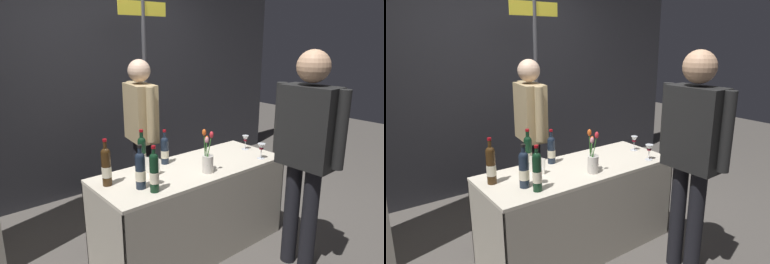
% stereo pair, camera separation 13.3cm
% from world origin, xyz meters
% --- Properties ---
extents(ground_plane, '(12.00, 12.00, 0.00)m').
position_xyz_m(ground_plane, '(0.00, 0.00, 0.00)').
color(ground_plane, '#514C47').
extents(back_partition, '(5.66, 0.12, 2.88)m').
position_xyz_m(back_partition, '(0.00, 1.72, 1.44)').
color(back_partition, '#2D2D33').
rests_on(back_partition, ground_plane).
extents(tasting_table, '(1.63, 0.64, 0.75)m').
position_xyz_m(tasting_table, '(0.00, 0.00, 0.51)').
color(tasting_table, beige).
rests_on(tasting_table, ground_plane).
extents(featured_wine_bottle, '(0.07, 0.07, 0.33)m').
position_xyz_m(featured_wine_bottle, '(-0.50, -0.20, 0.89)').
color(featured_wine_bottle, black).
rests_on(featured_wine_bottle, tasting_table).
extents(display_bottle_0, '(0.07, 0.07, 0.35)m').
position_xyz_m(display_bottle_0, '(-0.70, 0.11, 0.90)').
color(display_bottle_0, '#38230F').
rests_on(display_bottle_0, tasting_table).
extents(display_bottle_1, '(0.07, 0.07, 0.33)m').
position_xyz_m(display_bottle_1, '(-0.34, 0.21, 0.89)').
color(display_bottle_1, black).
rests_on(display_bottle_1, tasting_table).
extents(display_bottle_2, '(0.07, 0.07, 0.32)m').
position_xyz_m(display_bottle_2, '(-0.54, -0.09, 0.89)').
color(display_bottle_2, '#192333').
rests_on(display_bottle_2, tasting_table).
extents(display_bottle_3, '(0.07, 0.07, 0.30)m').
position_xyz_m(display_bottle_3, '(-0.12, 0.21, 0.87)').
color(display_bottle_3, '#192333').
rests_on(display_bottle_3, tasting_table).
extents(wine_glass_near_vendor, '(0.07, 0.07, 0.14)m').
position_xyz_m(wine_glass_near_vendor, '(0.69, 0.04, 0.85)').
color(wine_glass_near_vendor, silver).
rests_on(wine_glass_near_vendor, tasting_table).
extents(wine_glass_mid, '(0.07, 0.07, 0.12)m').
position_xyz_m(wine_glass_mid, '(-0.44, -0.10, 0.84)').
color(wine_glass_mid, silver).
rests_on(wine_glass_mid, tasting_table).
extents(wine_glass_near_taster, '(0.07, 0.07, 0.14)m').
position_xyz_m(wine_glass_near_taster, '(0.60, -0.22, 0.85)').
color(wine_glass_near_taster, silver).
rests_on(wine_glass_near_taster, tasting_table).
extents(flower_vase, '(0.09, 0.09, 0.35)m').
position_xyz_m(flower_vase, '(0.02, -0.17, 0.86)').
color(flower_vase, silver).
rests_on(flower_vase, tasting_table).
extents(brochure_stand, '(0.09, 0.14, 0.13)m').
position_xyz_m(brochure_stand, '(-0.33, 0.10, 0.81)').
color(brochure_stand, silver).
rests_on(brochure_stand, tasting_table).
extents(vendor_presenter, '(0.27, 0.56, 1.59)m').
position_xyz_m(vendor_presenter, '(0.02, 0.82, 0.94)').
color(vendor_presenter, black).
rests_on(vendor_presenter, ground_plane).
extents(taster_foreground_right, '(0.23, 0.58, 1.71)m').
position_xyz_m(taster_foreground_right, '(0.50, -0.72, 1.03)').
color(taster_foreground_right, black).
rests_on(taster_foreground_right, ground_plane).
extents(booth_signpost, '(0.56, 0.04, 2.17)m').
position_xyz_m(booth_signpost, '(0.29, 1.15, 1.32)').
color(booth_signpost, '#47474C').
rests_on(booth_signpost, ground_plane).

